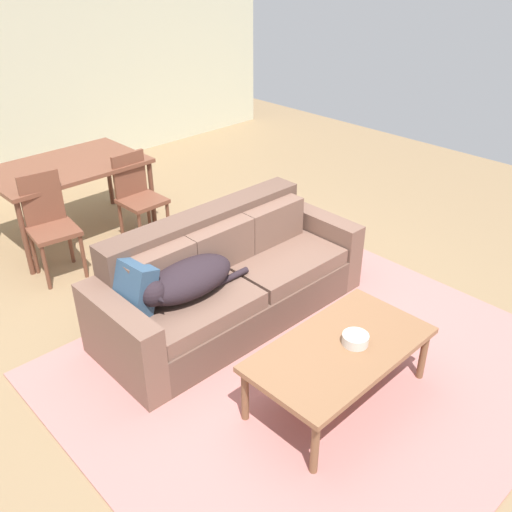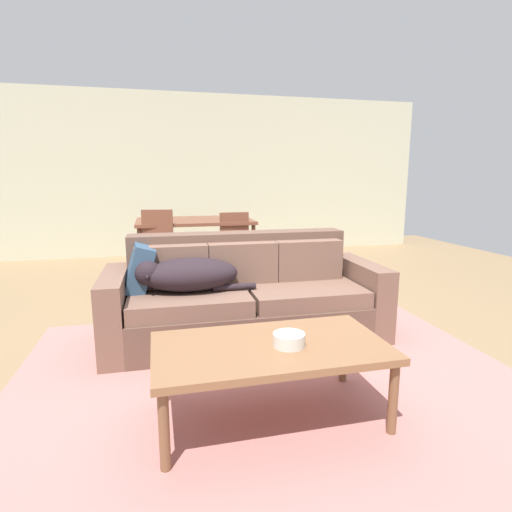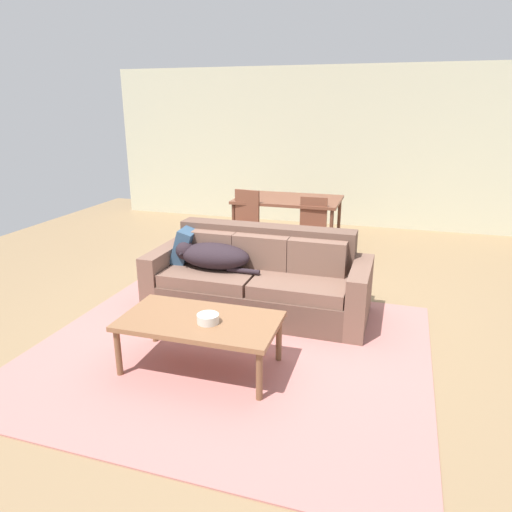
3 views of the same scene
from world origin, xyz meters
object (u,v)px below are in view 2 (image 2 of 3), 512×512
(dog_on_left_cushion, at_px, (186,274))
(dining_chair_near_right, at_px, (236,246))
(dining_table, at_px, (195,224))
(dining_chair_near_left, at_px, (157,247))
(coffee_table, at_px, (270,352))
(bowl_on_coffee_table, at_px, (289,340))
(couch, at_px, (245,298))
(throw_pillow_by_left_arm, at_px, (139,268))

(dog_on_left_cushion, xyz_separation_m, dining_chair_near_right, (0.74, 1.72, -0.08))
(dining_table, bearing_deg, dining_chair_near_left, -131.16)
(coffee_table, xyz_separation_m, dining_chair_near_right, (0.38, 2.87, 0.10))
(dining_table, distance_m, dining_chair_near_right, 0.74)
(dining_chair_near_right, bearing_deg, dog_on_left_cushion, -114.26)
(bowl_on_coffee_table, bearing_deg, couch, 88.37)
(dog_on_left_cushion, bearing_deg, dining_chair_near_left, 97.83)
(throw_pillow_by_left_arm, relative_size, dining_chair_near_left, 0.39)
(dining_chair_near_left, xyz_separation_m, dining_chair_near_right, (0.94, 0.02, -0.03))
(coffee_table, height_order, dining_chair_near_left, dining_chair_near_left)
(dog_on_left_cushion, bearing_deg, dining_table, 83.66)
(dog_on_left_cushion, distance_m, coffee_table, 1.22)
(dog_on_left_cushion, height_order, dining_table, dining_table)
(couch, xyz_separation_m, dog_on_left_cushion, (-0.48, -0.08, 0.25))
(bowl_on_coffee_table, xyz_separation_m, dining_chair_near_right, (0.29, 2.92, 0.02))
(dining_table, relative_size, dining_chair_near_right, 1.65)
(bowl_on_coffee_table, bearing_deg, dog_on_left_cushion, 110.37)
(dining_table, height_order, dining_chair_near_right, dining_chair_near_right)
(dog_on_left_cushion, distance_m, bowl_on_coffee_table, 1.28)
(coffee_table, height_order, dining_table, dining_table)
(dining_chair_near_left, bearing_deg, coffee_table, -70.82)
(coffee_table, bearing_deg, dog_on_left_cushion, 107.11)
(dining_chair_near_right, bearing_deg, couch, -99.88)
(coffee_table, distance_m, bowl_on_coffee_table, 0.13)
(throw_pillow_by_left_arm, height_order, bowl_on_coffee_table, throw_pillow_by_left_arm)
(dining_chair_near_right, bearing_deg, dining_table, 128.26)
(couch, xyz_separation_m, throw_pillow_by_left_arm, (-0.84, 0.06, 0.29))
(couch, bearing_deg, dining_table, 96.00)
(couch, relative_size, throw_pillow_by_left_arm, 6.02)
(bowl_on_coffee_table, bearing_deg, coffee_table, 153.78)
(dining_chair_near_left, bearing_deg, throw_pillow_by_left_arm, -87.53)
(dining_table, bearing_deg, bowl_on_coffee_table, -87.39)
(throw_pillow_by_left_arm, bearing_deg, couch, -4.37)
(dining_chair_near_left, bearing_deg, couch, -58.88)
(coffee_table, distance_m, dining_chair_near_right, 2.90)
(dining_table, distance_m, dining_chair_near_left, 0.77)
(coffee_table, relative_size, dining_table, 0.85)
(couch, distance_m, dining_chair_near_left, 1.77)
(couch, xyz_separation_m, coffee_table, (-0.13, -1.24, 0.07))
(dog_on_left_cushion, relative_size, dining_table, 0.62)
(dog_on_left_cushion, height_order, bowl_on_coffee_table, dog_on_left_cushion)
(couch, bearing_deg, coffee_table, -94.91)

